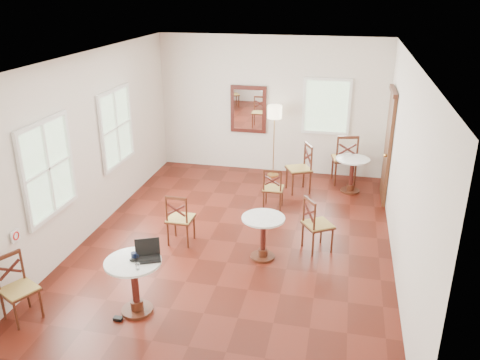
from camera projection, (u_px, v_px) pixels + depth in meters
The scene contains 17 objects.
ground at pixel (236, 242), 8.14m from camera, with size 7.00×7.00×0.00m, color #51170D.
room_shell at pixel (236, 128), 7.69m from camera, with size 5.02×7.02×3.01m.
cafe_table_near at pixel (135, 281), 6.26m from camera, with size 0.72×0.72×0.76m.
cafe_table_mid at pixel (263, 233), 7.53m from camera, with size 0.66×0.66×0.70m.
cafe_table_back at pixel (352, 171), 9.95m from camera, with size 0.68×0.68×0.72m.
chair_near_a at pixel (180, 219), 7.96m from camera, with size 0.42×0.42×0.89m.
chair_near_b at pixel (18, 289), 6.15m from camera, with size 0.55×0.55×0.88m.
chair_mid_a at pixel (273, 188), 9.21m from camera, with size 0.39×0.39×0.83m.
chair_mid_b at pixel (317, 224), 7.75m from camera, with size 0.58×0.58×0.91m.
chair_back_a at pixel (345, 159), 10.37m from camera, with size 0.59×0.59×1.10m.
chair_back_b at pixel (300, 168), 9.97m from camera, with size 0.61×0.61×1.00m.
floor_lamp at pixel (274, 117), 10.46m from camera, with size 0.31×0.31×1.59m.
laptop at pixel (148, 254), 6.21m from camera, with size 0.39×0.36×0.22m.
mouse at pixel (133, 260), 6.13m from camera, with size 0.09×0.06×0.03m, color black.
navy_mug at pixel (134, 256), 6.19m from camera, with size 0.10×0.07×0.08m.
water_glass at pixel (138, 266), 5.95m from camera, with size 0.05×0.05×0.09m, color white.
power_adapter at pixel (118, 319), 6.25m from camera, with size 0.11×0.07×0.04m, color black.
Camera 1 is at (1.59, -6.98, 4.00)m, focal length 36.70 mm.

